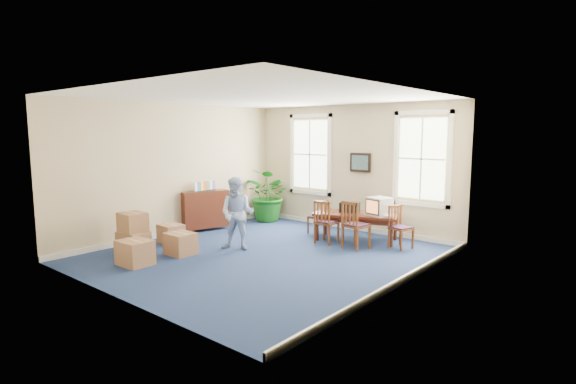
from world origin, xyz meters
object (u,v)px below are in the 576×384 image
Objects in this scene: conference_table at (356,227)px; crt_tv at (379,207)px; potted_plant at (269,195)px; cardboard_boxes at (144,232)px; chair_near_left at (327,222)px; man at (237,214)px; credenza at (205,212)px.

conference_table is 0.77m from crt_tv.
potted_plant reaches higher than conference_table.
crt_tv is 5.12m from cardboard_boxes.
crt_tv is at bearing -145.70° from chair_near_left.
chair_near_left reaches higher than cardboard_boxes.
potted_plant is at bearing -169.28° from crt_tv.
crt_tv is at bearing -5.65° from potted_plant.
credenza is at bearing 132.15° from man.
credenza is at bearing 108.69° from cardboard_boxes.
cardboard_boxes is at bearing 51.26° from chair_near_left.
cardboard_boxes is (-3.34, -3.86, -0.40)m from crt_tv.
potted_plant is (-2.71, 1.05, 0.25)m from chair_near_left.
cardboard_boxes is at bearing -85.66° from potted_plant.
potted_plant is at bearing 153.73° from conference_table.
crt_tv is at bearing 22.24° from man.
man is (-2.09, -2.38, -0.07)m from crt_tv.
credenza is (-3.54, -1.55, 0.15)m from conference_table.
conference_table is 3.82× the size of crt_tv.
potted_plant is (-3.66, 0.36, -0.11)m from crt_tv.
chair_near_left is at bearing -127.60° from crt_tv.
conference_table is 1.22× the size of man.
crt_tv is at bearing 49.14° from cardboard_boxes.
chair_near_left reaches higher than credenza.
man is at bearing -142.01° from conference_table.
conference_table is at bearing -122.69° from chair_near_left.
credenza is at bearing 14.28° from chair_near_left.
man is at bearing 49.84° from cardboard_boxes.
cardboard_boxes is (0.77, -2.26, -0.03)m from credenza.
conference_table is 1.92× the size of chair_near_left.
chair_near_left is at bearing -139.78° from conference_table.
crt_tv is 3.17m from man.
conference_table is 3.15m from potted_plant.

